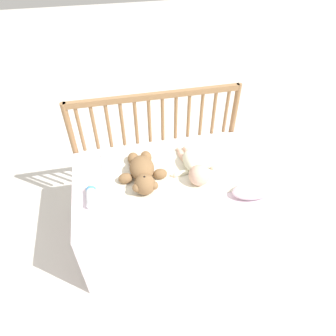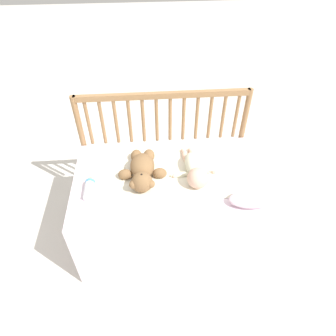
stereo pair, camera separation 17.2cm
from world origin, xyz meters
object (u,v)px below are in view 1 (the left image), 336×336
Objects in this scene: small_pillow at (255,190)px; baby_bottle at (91,195)px; teddy_bear at (143,172)px; baby at (194,167)px.

small_pillow is 0.89m from baby_bottle.
teddy_bear is at bearing 17.41° from baby_bottle.
teddy_bear is 0.30m from baby.
small_pillow is at bearing -10.21° from baby_bottle.
teddy_bear is 2.36× the size of baby_bottle.
baby reaches higher than baby_bottle.
small_pillow is at bearing -23.38° from teddy_bear.
teddy_bear reaches higher than small_pillow.
baby is (0.30, -0.02, -0.00)m from teddy_bear.
baby is 2.48× the size of baby_bottle.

